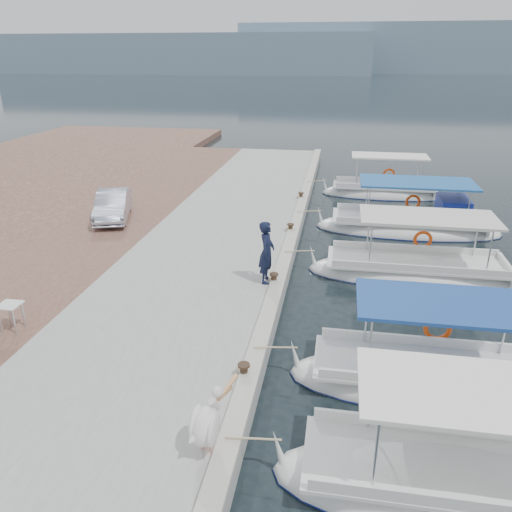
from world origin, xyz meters
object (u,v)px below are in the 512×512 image
Objects in this scene: fishing_caique_e at (383,194)px; fishing_caique_d at (410,227)px; fishing_caique_b at (427,382)px; fishing_caique_c at (415,273)px; parked_car at (113,205)px; fishing_caique_a at (449,488)px; fisherman at (267,252)px; pelican at (207,423)px.

fishing_caique_d is at bearing -82.49° from fishing_caique_e.
fishing_caique_b is 0.86× the size of fishing_caique_c.
fishing_caique_a is at bearing -64.04° from parked_car.
fisherman is (-4.50, -13.03, 1.37)m from fishing_caique_e.
fishing_caique_b is 5.56m from pelican.
fishing_caique_b is at bearing 36.84° from pelican.
pelican is at bearing -102.40° from fishing_caique_e.
fishing_caique_d is at bearing -9.12° from parked_car.
fishing_caique_b is 17.11m from fishing_caique_e.
parked_car is (-12.83, -1.92, 0.93)m from fishing_caique_d.
fishing_caique_e is at bearing 77.60° from pelican.
fishing_caique_a and fishing_caique_d have the same top height.
fishing_caique_e is at bearing 97.51° from fishing_caique_d.
pelican is 14.78m from parked_car.
fishing_caique_c is 4.95m from fishing_caique_d.
fishing_caique_c is 5.13× the size of pelican.
fishing_caique_a is 3.10m from fishing_caique_b.
fishing_caique_b is at bearing -94.37° from fishing_caique_d.
fishing_caique_a is 0.98× the size of fishing_caique_b.
fishing_caique_d reaches higher than pelican.
fishing_caique_c is 0.94× the size of fishing_caique_d.
fishing_caique_a and fishing_caique_b have the same top height.
fishing_caique_e is 13.85m from fisherman.
parked_car is (-12.07, -7.71, 0.98)m from fishing_caique_e.
fishing_caique_a is 20.21m from fishing_caique_e.
fishing_caique_d is 3.97× the size of fisherman.
fishing_caique_a is 14.45m from fishing_caique_d.
fishing_caique_a reaches higher than pelican.
fishing_caique_a is 8.50m from fisherman.
fishing_caique_e is (-0.41, 10.72, 0.00)m from fishing_caique_c.
fisherman reaches higher than fishing_caique_d.
fishing_caique_e reaches higher than parked_car.
fishing_caique_b is 6.15m from fisherman.
fisherman is at bearing -109.04° from fishing_caique_e.
fishing_caique_c reaches higher than parked_car.
fishing_caique_e is (-0.76, 5.79, -0.06)m from fishing_caique_d.
fishing_caique_c is 10.88m from pelican.
fishing_caique_d is at bearing -32.93° from fisherman.
pelican is at bearing -177.61° from fishing_caique_a.
fishing_caique_c is at bearing 63.15° from pelican.
fishing_caique_b is 3.21× the size of fisherman.
fishing_caique_c is at bearing -94.08° from fishing_caique_d.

